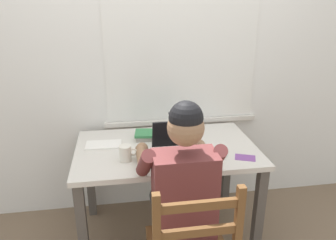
{
  "coord_description": "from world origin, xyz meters",
  "views": [
    {
      "loc": [
        -0.31,
        -2.04,
        1.71
      ],
      "look_at": [
        0.0,
        -0.05,
        0.95
      ],
      "focal_mm": 34.84,
      "sensor_mm": 36.0,
      "label": 1
    }
  ],
  "objects_px": {
    "laptop": "(179,149)",
    "coffee_mug_white": "(126,153)",
    "landscape_photo_print": "(245,158)",
    "computer_mouse": "(220,153)",
    "coffee_mug_dark": "(180,132)",
    "book_stack_main": "(147,136)",
    "desk": "(166,160)",
    "seated_person": "(181,188)"
  },
  "relations": [
    {
      "from": "seated_person",
      "to": "desk",
      "type": "bearing_deg",
      "value": 91.69
    },
    {
      "from": "seated_person",
      "to": "book_stack_main",
      "type": "distance_m",
      "value": 0.64
    },
    {
      "from": "coffee_mug_white",
      "to": "book_stack_main",
      "type": "height_order",
      "value": "coffee_mug_white"
    },
    {
      "from": "seated_person",
      "to": "landscape_photo_print",
      "type": "xyz_separation_m",
      "value": [
        0.47,
        0.22,
        0.05
      ]
    },
    {
      "from": "seated_person",
      "to": "coffee_mug_dark",
      "type": "relative_size",
      "value": 10.68
    },
    {
      "from": "desk",
      "to": "seated_person",
      "type": "relative_size",
      "value": 1.01
    },
    {
      "from": "coffee_mug_dark",
      "to": "landscape_photo_print",
      "type": "relative_size",
      "value": 0.89
    },
    {
      "from": "desk",
      "to": "seated_person",
      "type": "height_order",
      "value": "seated_person"
    },
    {
      "from": "desk",
      "to": "laptop",
      "type": "relative_size",
      "value": 3.79
    },
    {
      "from": "computer_mouse",
      "to": "coffee_mug_white",
      "type": "bearing_deg",
      "value": 177.86
    },
    {
      "from": "desk",
      "to": "laptop",
      "type": "height_order",
      "value": "laptop"
    },
    {
      "from": "coffee_mug_dark",
      "to": "computer_mouse",
      "type": "bearing_deg",
      "value": -57.03
    },
    {
      "from": "coffee_mug_dark",
      "to": "book_stack_main",
      "type": "bearing_deg",
      "value": 174.37
    },
    {
      "from": "landscape_photo_print",
      "to": "computer_mouse",
      "type": "bearing_deg",
      "value": -179.9
    },
    {
      "from": "computer_mouse",
      "to": "coffee_mug_dark",
      "type": "height_order",
      "value": "coffee_mug_dark"
    },
    {
      "from": "book_stack_main",
      "to": "computer_mouse",
      "type": "bearing_deg",
      "value": -37.33
    },
    {
      "from": "computer_mouse",
      "to": "coffee_mug_dark",
      "type": "bearing_deg",
      "value": 122.97
    },
    {
      "from": "coffee_mug_white",
      "to": "laptop",
      "type": "bearing_deg",
      "value": 2.09
    },
    {
      "from": "book_stack_main",
      "to": "laptop",
      "type": "bearing_deg",
      "value": -59.94
    },
    {
      "from": "desk",
      "to": "coffee_mug_dark",
      "type": "bearing_deg",
      "value": 47.11
    },
    {
      "from": "laptop",
      "to": "landscape_photo_print",
      "type": "xyz_separation_m",
      "value": [
        0.42,
        -0.09,
        -0.05
      ]
    },
    {
      "from": "laptop",
      "to": "computer_mouse",
      "type": "relative_size",
      "value": 3.3
    },
    {
      "from": "seated_person",
      "to": "landscape_photo_print",
      "type": "height_order",
      "value": "seated_person"
    },
    {
      "from": "seated_person",
      "to": "coffee_mug_dark",
      "type": "xyz_separation_m",
      "value": [
        0.11,
        0.59,
        0.09
      ]
    },
    {
      "from": "seated_person",
      "to": "computer_mouse",
      "type": "distance_m",
      "value": 0.43
    },
    {
      "from": "computer_mouse",
      "to": "book_stack_main",
      "type": "distance_m",
      "value": 0.57
    },
    {
      "from": "coffee_mug_white",
      "to": "landscape_photo_print",
      "type": "distance_m",
      "value": 0.78
    },
    {
      "from": "seated_person",
      "to": "coffee_mug_white",
      "type": "distance_m",
      "value": 0.43
    },
    {
      "from": "computer_mouse",
      "to": "desk",
      "type": "bearing_deg",
      "value": 151.26
    },
    {
      "from": "laptop",
      "to": "book_stack_main",
      "type": "distance_m",
      "value": 0.36
    },
    {
      "from": "landscape_photo_print",
      "to": "coffee_mug_dark",
      "type": "bearing_deg",
      "value": 154.81
    },
    {
      "from": "computer_mouse",
      "to": "laptop",
      "type": "bearing_deg",
      "value": 172.5
    },
    {
      "from": "laptop",
      "to": "coffee_mug_white",
      "type": "xyz_separation_m",
      "value": [
        -0.35,
        -0.01,
        -0.0
      ]
    },
    {
      "from": "desk",
      "to": "landscape_photo_print",
      "type": "relative_size",
      "value": 9.63
    },
    {
      "from": "seated_person",
      "to": "coffee_mug_dark",
      "type": "bearing_deg",
      "value": 79.21
    },
    {
      "from": "coffee_mug_dark",
      "to": "seated_person",
      "type": "bearing_deg",
      "value": -100.79
    },
    {
      "from": "desk",
      "to": "coffee_mug_dark",
      "type": "distance_m",
      "value": 0.24
    },
    {
      "from": "seated_person",
      "to": "landscape_photo_print",
      "type": "bearing_deg",
      "value": 24.62
    },
    {
      "from": "seated_person",
      "to": "coffee_mug_white",
      "type": "xyz_separation_m",
      "value": [
        -0.3,
        0.3,
        0.1
      ]
    },
    {
      "from": "book_stack_main",
      "to": "landscape_photo_print",
      "type": "height_order",
      "value": "book_stack_main"
    },
    {
      "from": "laptop",
      "to": "landscape_photo_print",
      "type": "distance_m",
      "value": 0.44
    },
    {
      "from": "seated_person",
      "to": "landscape_photo_print",
      "type": "relative_size",
      "value": 9.54
    }
  ]
}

